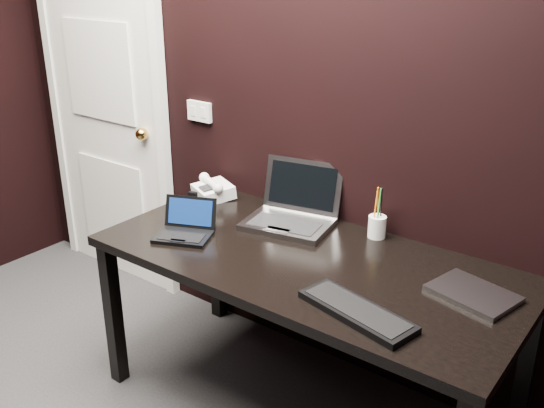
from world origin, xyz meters
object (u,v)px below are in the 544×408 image
Objects in this scene: netbook at (185,229)px; mobile_phone at (193,203)px; desk at (306,274)px; closed_laptop at (473,294)px; ext_keyboard at (357,311)px; pen_cup at (377,226)px; silver_laptop at (292,213)px; desk_phone at (213,189)px; door at (106,107)px.

netbook reaches higher than mobile_phone.
closed_laptop is (0.63, 0.10, 0.09)m from desk.
ext_keyboard is 0.63m from pen_cup.
silver_laptop reaches higher than desk_phone.
netbook reaches higher than desk_phone.
desk_phone is at bearing 117.37° from netbook.
netbook is at bearing -143.78° from pen_cup.
desk_phone is at bearing 100.75° from mobile_phone.
pen_cup reaches higher than closed_laptop.
closed_laptop reaches higher than desk.
desk_phone is at bearing 177.00° from silver_laptop.
pen_cup is at bearing 16.82° from mobile_phone.
door reaches higher than desk_phone.
pen_cup reaches higher than netbook.
netbook is 0.81m from pen_cup.
closed_laptop is 1.33× the size of desk_phone.
ext_keyboard is (0.60, -0.48, -0.04)m from silver_laptop.
pen_cup is at bearing 15.03° from silver_laptop.
silver_laptop is (1.41, -0.14, -0.26)m from door.
netbook is 1.31× the size of pen_cup.
silver_laptop is 0.38m from pen_cup.
door is 2.31m from closed_laptop.
silver_laptop is 0.49m from desk_phone.
mobile_phone is (-1.33, -0.02, 0.02)m from closed_laptop.
ext_keyboard is (0.37, -0.25, 0.09)m from desk.
netbook is 0.66× the size of ext_keyboard.
pen_cup is (1.78, -0.04, -0.25)m from door.
door is 1.44m from silver_laptop.
closed_laptop is 1.44× the size of pen_cup.
pen_cup reaches higher than desk.
silver_laptop is at bearing 53.16° from netbook.
desk_phone is 2.75× the size of mobile_phone.
pen_cup is (0.37, 0.10, 0.00)m from silver_laptop.
desk_phone reaches higher than ext_keyboard.
ext_keyboard is 1.37× the size of closed_laptop.
silver_laptop is at bearing 18.22° from mobile_phone.
desk is 3.99× the size of silver_laptop.
silver_laptop is at bearing -5.67° from door.
pen_cup is (0.86, 0.07, 0.01)m from desk_phone.
desk is (1.65, -0.38, -0.38)m from door.
door is 1.03m from mobile_phone.
mobile_phone is at bearing -163.18° from pen_cup.
netbook is at bearing -167.88° from closed_laptop.
desk is at bearing -12.82° from door.
silver_laptop reaches higher than mobile_phone.
mobile_phone reaches higher than ext_keyboard.
silver_laptop is 1.77× the size of desk_phone.
desk_phone is at bearing 173.39° from closed_laptop.
desk is 0.38m from pen_cup.
desk_phone reaches higher than closed_laptop.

